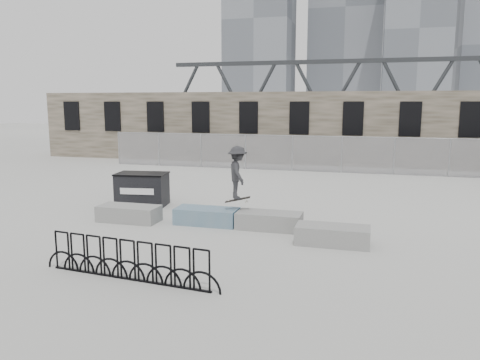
# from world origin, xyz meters

# --- Properties ---
(ground) EXTENTS (120.00, 120.00, 0.00)m
(ground) POSITION_xyz_m (0.00, 0.00, 0.00)
(ground) COLOR beige
(ground) RESTS_ON ground
(stone_wall) EXTENTS (36.00, 2.58, 4.50)m
(stone_wall) POSITION_xyz_m (0.00, 16.24, 2.26)
(stone_wall) COLOR brown
(stone_wall) RESTS_ON ground
(chainlink_fence) EXTENTS (22.06, 0.06, 2.02)m
(chainlink_fence) POSITION_xyz_m (-0.00, 12.50, 1.04)
(chainlink_fence) COLOR gray
(chainlink_fence) RESTS_ON ground
(planter_far_left) EXTENTS (2.00, 0.90, 0.52)m
(planter_far_left) POSITION_xyz_m (-3.32, -0.29, 0.28)
(planter_far_left) COLOR gray
(planter_far_left) RESTS_ON ground
(planter_center_left) EXTENTS (2.00, 0.90, 0.52)m
(planter_center_left) POSITION_xyz_m (-0.73, 0.06, 0.28)
(planter_center_left) COLOR #2C5F84
(planter_center_left) RESTS_ON ground
(planter_center_right) EXTENTS (2.00, 0.90, 0.52)m
(planter_center_right) POSITION_xyz_m (1.32, 0.03, 0.28)
(planter_center_right) COLOR gray
(planter_center_right) RESTS_ON ground
(planter_offset) EXTENTS (2.00, 0.90, 0.52)m
(planter_offset) POSITION_xyz_m (3.33, -1.07, 0.28)
(planter_offset) COLOR gray
(planter_offset) RESTS_ON ground
(dumpster) EXTENTS (2.01, 1.38, 1.24)m
(dumpster) POSITION_xyz_m (-4.01, 2.03, 0.62)
(dumpster) COLOR black
(dumpster) RESTS_ON ground
(bike_rack) EXTENTS (4.47, 0.51, 0.90)m
(bike_rack) POSITION_xyz_m (-0.81, -4.92, 0.44)
(bike_rack) COLOR black
(bike_rack) RESTS_ON ground
(skyline_towers) EXTENTS (58.00, 28.00, 48.00)m
(skyline_towers) POSITION_xyz_m (-1.01, 93.81, 20.79)
(skyline_towers) COLOR slate
(skyline_towers) RESTS_ON ground
(truss_bridge) EXTENTS (70.00, 3.00, 9.80)m
(truss_bridge) POSITION_xyz_m (10.00, 55.00, 4.13)
(truss_bridge) COLOR #2D3033
(truss_bridge) RESTS_ON ground
(skateboarder) EXTENTS (1.04, 1.23, 1.79)m
(skateboarder) POSITION_xyz_m (0.28, 0.11, 1.70)
(skateboarder) COLOR #2A2B2D
(skateboarder) RESTS_ON ground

